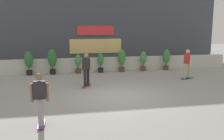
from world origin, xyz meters
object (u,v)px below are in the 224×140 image
(potted_plant_6, at_px, (166,58))
(skater_far_left, at_px, (86,68))
(potted_plant_3, at_px, (101,62))
(potted_plant_1, at_px, (52,60))
(potted_plant_4, at_px, (122,59))
(skater_by_wall_right, at_px, (40,97))
(potted_plant_2, at_px, (78,63))
(potted_plant_5, at_px, (143,60))
(potted_plant_0, at_px, (29,61))
(skater_mid_plaza, at_px, (187,63))

(potted_plant_6, bearing_deg, skater_far_left, -147.99)
(skater_far_left, bearing_deg, potted_plant_3, 70.74)
(potted_plant_1, relative_size, potted_plant_4, 1.08)
(skater_by_wall_right, bearing_deg, potted_plant_4, 61.38)
(potted_plant_3, relative_size, skater_far_left, 0.74)
(potted_plant_2, bearing_deg, potted_plant_3, 0.00)
(potted_plant_1, xyz_separation_m, skater_far_left, (1.78, -3.61, 0.01))
(potted_plant_5, distance_m, potted_plant_6, 1.64)
(potted_plant_2, distance_m, potted_plant_5, 4.32)
(potted_plant_0, height_order, potted_plant_5, potted_plant_0)
(skater_far_left, bearing_deg, potted_plant_1, 116.29)
(potted_plant_4, relative_size, skater_far_left, 0.86)
(skater_mid_plaza, height_order, skater_far_left, same)
(skater_by_wall_right, bearing_deg, potted_plant_3, 69.31)
(potted_plant_3, xyz_separation_m, potted_plant_4, (1.40, 0.00, 0.15))
(potted_plant_0, height_order, potted_plant_1, potted_plant_1)
(potted_plant_4, bearing_deg, skater_by_wall_right, -118.62)
(potted_plant_3, relative_size, potted_plant_4, 0.86)
(potted_plant_2, height_order, skater_far_left, skater_far_left)
(potted_plant_0, xyz_separation_m, potted_plant_2, (3.01, 0.00, -0.21))
(potted_plant_0, height_order, potted_plant_6, potted_plant_0)
(potted_plant_1, distance_m, potted_plant_2, 1.62)
(potted_plant_2, height_order, potted_plant_6, potted_plant_6)
(potted_plant_3, bearing_deg, skater_by_wall_right, -110.69)
(potted_plant_0, relative_size, potted_plant_5, 1.14)
(potted_plant_5, xyz_separation_m, skater_far_left, (-4.14, -3.61, 0.21))
(potted_plant_3, height_order, skater_mid_plaza, skater_mid_plaza)
(potted_plant_6, distance_m, skater_far_left, 6.81)
(potted_plant_0, distance_m, potted_plant_5, 7.33)
(potted_plant_5, xyz_separation_m, skater_by_wall_right, (-6.03, -8.33, 0.21))
(skater_far_left, bearing_deg, skater_mid_plaza, 7.13)
(skater_by_wall_right, bearing_deg, potted_plant_6, 47.41)
(skater_mid_plaza, bearing_deg, potted_plant_2, 154.36)
(potted_plant_0, relative_size, potted_plant_1, 0.95)
(potted_plant_2, distance_m, skater_far_left, 3.63)
(potted_plant_5, bearing_deg, potted_plant_0, -180.00)
(potted_plant_5, relative_size, skater_by_wall_right, 0.77)
(potted_plant_4, relative_size, skater_mid_plaza, 0.86)
(potted_plant_1, height_order, skater_mid_plaza, skater_mid_plaza)
(potted_plant_4, height_order, potted_plant_6, potted_plant_4)
(potted_plant_1, bearing_deg, potted_plant_6, 0.00)
(potted_plant_2, bearing_deg, potted_plant_6, 0.00)
(potted_plant_4, xyz_separation_m, potted_plant_6, (3.11, 0.00, -0.03))
(potted_plant_2, bearing_deg, potted_plant_5, 0.00)
(potted_plant_0, relative_size, skater_by_wall_right, 0.88)
(potted_plant_1, height_order, skater_far_left, skater_far_left)
(potted_plant_5, relative_size, skater_far_left, 0.77)
(potted_plant_6, bearing_deg, skater_by_wall_right, -132.59)
(potted_plant_0, xyz_separation_m, potted_plant_1, (1.41, 0.00, 0.06))
(potted_plant_0, xyz_separation_m, potted_plant_6, (8.97, 0.00, -0.05))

